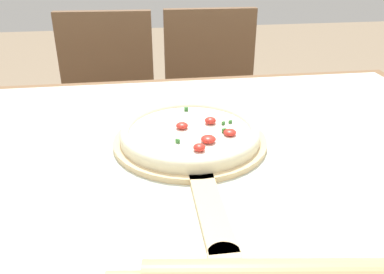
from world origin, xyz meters
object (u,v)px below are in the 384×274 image
Objects in this scene: chair_right at (212,104)px; chair_left at (108,109)px; pizza at (190,133)px; pizza_peel at (192,147)px.

chair_left is at bearing -178.07° from chair_right.
chair_right is at bearing 75.89° from pizza.
pizza is at bearing 89.07° from pizza_peel.
chair_right reaches higher than pizza_peel.
pizza_peel is 0.88m from chair_right.
chair_left is at bearing 106.30° from pizza.
pizza_peel is 0.61× the size of chair_right.
chair_right is (0.43, 0.00, 0.00)m from chair_left.
pizza is 0.86m from chair_right.
pizza_peel is 0.61× the size of chair_left.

